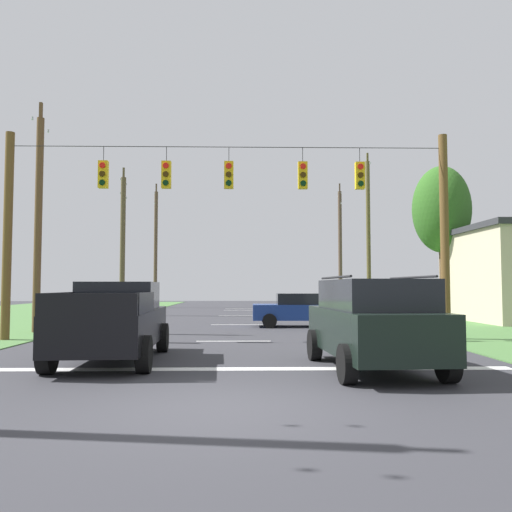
{
  "coord_description": "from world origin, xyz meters",
  "views": [
    {
      "loc": [
        0.38,
        -8.12,
        1.83
      ],
      "look_at": [
        0.81,
        12.22,
        3.01
      ],
      "focal_mm": 37.11,
      "sensor_mm": 36.0,
      "label": 1
    }
  ],
  "objects_px": {
    "utility_pole_far_right": "(340,247)",
    "utility_pole_mid_left": "(38,220)",
    "pickup_truck": "(114,322)",
    "distant_car_crossing_white": "(381,303)",
    "utility_pole_mid_right": "(368,235)",
    "utility_pole_distant_right": "(156,246)",
    "tree_roadside_right": "(441,210)",
    "suv_black": "(372,322)",
    "distant_car_oncoming": "(300,309)",
    "overhead_signal_span": "(229,221)",
    "utility_pole_far_left": "(123,242)"
  },
  "relations": [
    {
      "from": "utility_pole_far_right",
      "to": "utility_pole_mid_left",
      "type": "xyz_separation_m",
      "value": [
        -16.73,
        -25.15,
        -0.88
      ]
    },
    {
      "from": "pickup_truck",
      "to": "distant_car_crossing_white",
      "type": "relative_size",
      "value": 1.23
    },
    {
      "from": "utility_pole_mid_right",
      "to": "utility_pole_distant_right",
      "type": "xyz_separation_m",
      "value": [
        -15.97,
        12.21,
        0.16
      ]
    },
    {
      "from": "utility_pole_mid_right",
      "to": "pickup_truck",
      "type": "bearing_deg",
      "value": -118.17
    },
    {
      "from": "pickup_truck",
      "to": "distant_car_crossing_white",
      "type": "height_order",
      "value": "pickup_truck"
    },
    {
      "from": "utility_pole_mid_right",
      "to": "tree_roadside_right",
      "type": "distance_m",
      "value": 5.25
    },
    {
      "from": "pickup_truck",
      "to": "utility_pole_far_right",
      "type": "distance_m",
      "value": 35.48
    },
    {
      "from": "pickup_truck",
      "to": "utility_pole_distant_right",
      "type": "bearing_deg",
      "value": 97.9
    },
    {
      "from": "suv_black",
      "to": "distant_car_oncoming",
      "type": "relative_size",
      "value": 1.14
    },
    {
      "from": "utility_pole_far_right",
      "to": "utility_pole_distant_right",
      "type": "relative_size",
      "value": 1.01
    },
    {
      "from": "suv_black",
      "to": "utility_pole_distant_right",
      "type": "relative_size",
      "value": 0.45
    },
    {
      "from": "utility_pole_distant_right",
      "to": "overhead_signal_span",
      "type": "bearing_deg",
      "value": -75.53
    },
    {
      "from": "tree_roadside_right",
      "to": "distant_car_oncoming",
      "type": "bearing_deg",
      "value": -145.28
    },
    {
      "from": "utility_pole_far_left",
      "to": "utility_pole_distant_right",
      "type": "distance_m",
      "value": 12.6
    },
    {
      "from": "overhead_signal_span",
      "to": "tree_roadside_right",
      "type": "height_order",
      "value": "tree_roadside_right"
    },
    {
      "from": "distant_car_crossing_white",
      "to": "utility_pole_far_right",
      "type": "distance_m",
      "value": 14.03
    },
    {
      "from": "pickup_truck",
      "to": "distant_car_oncoming",
      "type": "relative_size",
      "value": 1.27
    },
    {
      "from": "distant_car_crossing_white",
      "to": "utility_pole_far_left",
      "type": "relative_size",
      "value": 0.47
    },
    {
      "from": "utility_pole_far_left",
      "to": "utility_pole_distant_right",
      "type": "relative_size",
      "value": 0.87
    },
    {
      "from": "utility_pole_mid_right",
      "to": "utility_pole_far_right",
      "type": "distance_m",
      "value": 12.06
    },
    {
      "from": "overhead_signal_span",
      "to": "pickup_truck",
      "type": "relative_size",
      "value": 2.81
    },
    {
      "from": "utility_pole_mid_right",
      "to": "utility_pole_far_left",
      "type": "relative_size",
      "value": 1.12
    },
    {
      "from": "utility_pole_far_left",
      "to": "pickup_truck",
      "type": "bearing_deg",
      "value": -77.45
    },
    {
      "from": "pickup_truck",
      "to": "utility_pole_mid_left",
      "type": "distance_m",
      "value": 10.16
    },
    {
      "from": "overhead_signal_span",
      "to": "suv_black",
      "type": "bearing_deg",
      "value": -63.22
    },
    {
      "from": "overhead_signal_span",
      "to": "suv_black",
      "type": "relative_size",
      "value": 3.15
    },
    {
      "from": "tree_roadside_right",
      "to": "pickup_truck",
      "type": "bearing_deg",
      "value": -130.42
    },
    {
      "from": "utility_pole_distant_right",
      "to": "utility_pole_far_left",
      "type": "bearing_deg",
      "value": -89.98
    },
    {
      "from": "distant_car_oncoming",
      "to": "pickup_truck",
      "type": "bearing_deg",
      "value": -117.39
    },
    {
      "from": "suv_black",
      "to": "tree_roadside_right",
      "type": "distance_m",
      "value": 21.49
    },
    {
      "from": "utility_pole_distant_right",
      "to": "utility_pole_mid_right",
      "type": "bearing_deg",
      "value": -37.4
    },
    {
      "from": "distant_car_crossing_white",
      "to": "utility_pole_far_left",
      "type": "bearing_deg",
      "value": 177.11
    },
    {
      "from": "distant_car_oncoming",
      "to": "distant_car_crossing_white",
      "type": "bearing_deg",
      "value": 55.76
    },
    {
      "from": "overhead_signal_span",
      "to": "tree_roadside_right",
      "type": "distance_m",
      "value": 17.36
    },
    {
      "from": "utility_pole_mid_right",
      "to": "utility_pole_far_left",
      "type": "distance_m",
      "value": 15.98
    },
    {
      "from": "utility_pole_mid_right",
      "to": "tree_roadside_right",
      "type": "bearing_deg",
      "value": -48.27
    },
    {
      "from": "utility_pole_mid_left",
      "to": "tree_roadside_right",
      "type": "bearing_deg",
      "value": 25.03
    },
    {
      "from": "overhead_signal_span",
      "to": "utility_pole_mid_left",
      "type": "xyz_separation_m",
      "value": [
        -7.75,
        3.01,
        0.39
      ]
    },
    {
      "from": "pickup_truck",
      "to": "distant_car_oncoming",
      "type": "height_order",
      "value": "pickup_truck"
    },
    {
      "from": "utility_pole_far_left",
      "to": "distant_car_oncoming",
      "type": "bearing_deg",
      "value": -43.1
    },
    {
      "from": "suv_black",
      "to": "utility_pole_mid_right",
      "type": "xyz_separation_m",
      "value": [
        5.31,
        22.75,
        4.17
      ]
    },
    {
      "from": "distant_car_oncoming",
      "to": "utility_pole_mid_right",
      "type": "xyz_separation_m",
      "value": [
        5.59,
        10.08,
        4.44
      ]
    },
    {
      "from": "utility_pole_mid_right",
      "to": "utility_pole_distant_right",
      "type": "distance_m",
      "value": 20.1
    },
    {
      "from": "pickup_truck",
      "to": "utility_pole_mid_right",
      "type": "distance_m",
      "value": 24.38
    },
    {
      "from": "suv_black",
      "to": "overhead_signal_span",
      "type": "bearing_deg",
      "value": 116.78
    },
    {
      "from": "tree_roadside_right",
      "to": "distant_car_crossing_white",
      "type": "bearing_deg",
      "value": 138.5
    },
    {
      "from": "utility_pole_mid_left",
      "to": "tree_roadside_right",
      "type": "height_order",
      "value": "utility_pole_mid_left"
    },
    {
      "from": "pickup_truck",
      "to": "overhead_signal_span",
      "type": "bearing_deg",
      "value": 62.18
    },
    {
      "from": "distant_car_oncoming",
      "to": "utility_pole_mid_left",
      "type": "distance_m",
      "value": 11.82
    },
    {
      "from": "overhead_signal_span",
      "to": "tree_roadside_right",
      "type": "bearing_deg",
      "value": 45.43
    }
  ]
}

